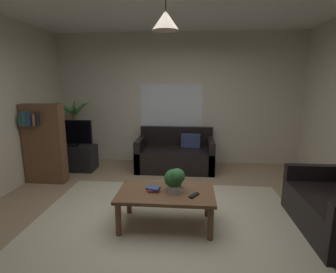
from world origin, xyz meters
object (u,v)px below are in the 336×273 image
Objects in this scene: book_on_table_1 at (153,188)px; remote_on_table_0 at (194,195)px; tv_stand at (73,158)px; tv at (71,133)px; couch_under_window at (176,156)px; pendant_lamp at (166,20)px; bookshelf_corner at (44,143)px; potted_palm_corner at (75,133)px; book_on_table_0 at (153,190)px; coffee_table at (166,197)px; potted_plant_on_table at (175,179)px.

remote_on_table_0 is at bearing -11.96° from book_on_table_1.
tv is (0.00, -0.02, 0.52)m from tv_stand.
pendant_lamp is (0.01, -2.23, 2.15)m from couch_under_window.
bookshelf_corner is at bearing 150.53° from pendant_lamp.
pendant_lamp is at bearing -161.51° from remote_on_table_0.
tv reaches higher than remote_on_table_0.
book_on_table_1 is 0.98× the size of remote_on_table_0.
potted_palm_corner is (-0.13, 0.47, 0.41)m from tv_stand.
tv is at bearing -74.72° from potted_palm_corner.
bookshelf_corner is at bearing 148.82° from book_on_table_0.
couch_under_window reaches higher than remote_on_table_0.
book_on_table_1 reaches higher than coffee_table.
tv_stand is at bearing -74.05° from potted_palm_corner.
couch_under_window is at bearing 90.25° from pendant_lamp.
couch_under_window is 9.81× the size of book_on_table_1.
coffee_table is 1.39× the size of tv.
book_on_table_0 is at bearing -157.68° from remote_on_table_0.
couch_under_window is at bearing 22.71° from bookshelf_corner.
couch_under_window reaches higher than book_on_table_0.
tv_stand is at bearing 138.41° from potted_plant_on_table.
pendant_lamp reaches higher than potted_plant_on_table.
book_on_table_0 is 0.13× the size of tv_stand.
tv_stand is 0.52m from tv.
remote_on_table_0 is (0.51, -0.10, -0.00)m from book_on_table_0.
remote_on_table_0 is 0.18× the size of tv_stand.
potted_palm_corner is at bearing 174.28° from couch_under_window.
tv_stand reaches higher than book_on_table_1.
couch_under_window reaches higher than potted_plant_on_table.
book_on_table_0 is 0.08× the size of potted_palm_corner.
book_on_table_1 is (-0.16, 0.01, 0.10)m from coffee_table.
potted_palm_corner is 1.02× the size of bookshelf_corner.
tv is (-1.92, 1.95, 0.31)m from book_on_table_0.
pendant_lamp is at bearing -47.84° from potted_palm_corner.
couch_under_window is 3.10m from pendant_lamp.
coffee_table is 0.85× the size of bookshelf_corner.
bookshelf_corner is at bearing -157.29° from couch_under_window.
tv is at bearing 136.80° from coffee_table.
couch_under_window is 2.35m from remote_on_table_0.
potted_plant_on_table reaches higher than book_on_table_1.
book_on_table_1 is (0.00, 0.01, 0.02)m from book_on_table_0.
coffee_table is at bearing -89.75° from couch_under_window.
couch_under_window is 2.23m from book_on_table_0.
potted_plant_on_table is 3.36m from potted_palm_corner.
potted_plant_on_table is at bearing -41.28° from tv.
couch_under_window is 1.30× the size of coffee_table.
potted_plant_on_table is at bearing -174.49° from remote_on_table_0.
potted_plant_on_table is (0.27, 0.02, 0.12)m from book_on_table_1.
tv_stand is at bearing 90.00° from tv.
tv_stand is (-2.19, 1.95, -0.36)m from potted_plant_on_table.
pendant_lamp is at bearing -29.47° from bookshelf_corner.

